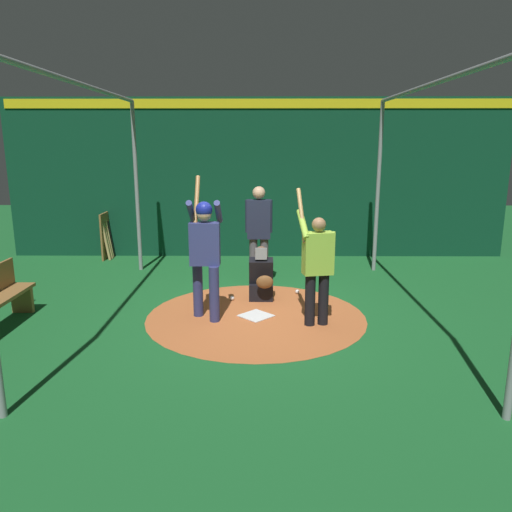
{
  "coord_description": "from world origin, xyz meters",
  "views": [
    {
      "loc": [
        7.09,
        0.06,
        2.59
      ],
      "look_at": [
        0.0,
        0.0,
        0.95
      ],
      "focal_mm": 34.39,
      "sensor_mm": 36.0,
      "label": 1
    }
  ],
  "objects_px": {
    "visitor": "(317,264)",
    "baseball_0": "(232,298)",
    "catcher": "(261,279)",
    "baseball_1": "(324,311)",
    "batter": "(205,248)",
    "baseball_2": "(297,292)",
    "umpire": "(259,230)",
    "bat_rack": "(108,236)",
    "home_plate": "(256,316)"
  },
  "relations": [
    {
      "from": "visitor",
      "to": "baseball_0",
      "type": "bearing_deg",
      "value": -141.22
    },
    {
      "from": "catcher",
      "to": "baseball_1",
      "type": "distance_m",
      "value": 1.24
    },
    {
      "from": "batter",
      "to": "baseball_2",
      "type": "relative_size",
      "value": 28.57
    },
    {
      "from": "umpire",
      "to": "bat_rack",
      "type": "distance_m",
      "value": 4.19
    },
    {
      "from": "batter",
      "to": "home_plate",
      "type": "bearing_deg",
      "value": 95.88
    },
    {
      "from": "visitor",
      "to": "bat_rack",
      "type": "relative_size",
      "value": 1.87
    },
    {
      "from": "catcher",
      "to": "baseball_2",
      "type": "height_order",
      "value": "catcher"
    },
    {
      "from": "batter",
      "to": "catcher",
      "type": "height_order",
      "value": "batter"
    },
    {
      "from": "bat_rack",
      "to": "baseball_2",
      "type": "height_order",
      "value": "bat_rack"
    },
    {
      "from": "catcher",
      "to": "bat_rack",
      "type": "bearing_deg",
      "value": -131.53
    },
    {
      "from": "batter",
      "to": "bat_rack",
      "type": "height_order",
      "value": "batter"
    },
    {
      "from": "umpire",
      "to": "baseball_2",
      "type": "relative_size",
      "value": 24.8
    },
    {
      "from": "umpire",
      "to": "baseball_0",
      "type": "distance_m",
      "value": 1.43
    },
    {
      "from": "home_plate",
      "to": "bat_rack",
      "type": "height_order",
      "value": "bat_rack"
    },
    {
      "from": "catcher",
      "to": "baseball_0",
      "type": "relative_size",
      "value": 12.51
    },
    {
      "from": "baseball_2",
      "to": "baseball_1",
      "type": "bearing_deg",
      "value": 18.15
    },
    {
      "from": "batter",
      "to": "baseball_1",
      "type": "xyz_separation_m",
      "value": [
        -0.21,
        1.8,
        -1.04
      ]
    },
    {
      "from": "umpire",
      "to": "baseball_2",
      "type": "distance_m",
      "value": 1.33
    },
    {
      "from": "bat_rack",
      "to": "baseball_1",
      "type": "height_order",
      "value": "bat_rack"
    },
    {
      "from": "umpire",
      "to": "baseball_1",
      "type": "distance_m",
      "value": 2.11
    },
    {
      "from": "umpire",
      "to": "baseball_1",
      "type": "relative_size",
      "value": 24.8
    },
    {
      "from": "batter",
      "to": "bat_rack",
      "type": "distance_m",
      "value": 4.89
    },
    {
      "from": "baseball_0",
      "to": "baseball_1",
      "type": "xyz_separation_m",
      "value": [
        0.64,
        1.46,
        0.0
      ]
    },
    {
      "from": "visitor",
      "to": "baseball_0",
      "type": "relative_size",
      "value": 26.5
    },
    {
      "from": "batter",
      "to": "bat_rack",
      "type": "relative_size",
      "value": 2.01
    },
    {
      "from": "catcher",
      "to": "bat_rack",
      "type": "height_order",
      "value": "bat_rack"
    },
    {
      "from": "bat_rack",
      "to": "baseball_1",
      "type": "xyz_separation_m",
      "value": [
        3.83,
        4.49,
        -0.45
      ]
    },
    {
      "from": "batter",
      "to": "baseball_0",
      "type": "bearing_deg",
      "value": 157.97
    },
    {
      "from": "home_plate",
      "to": "catcher",
      "type": "xyz_separation_m",
      "value": [
        -0.84,
        0.08,
        0.35
      ]
    },
    {
      "from": "umpire",
      "to": "baseball_2",
      "type": "xyz_separation_m",
      "value": [
        0.55,
        0.68,
        -1.0
      ]
    },
    {
      "from": "visitor",
      "to": "baseball_2",
      "type": "relative_size",
      "value": 26.5
    },
    {
      "from": "catcher",
      "to": "bat_rack",
      "type": "relative_size",
      "value": 0.88
    },
    {
      "from": "home_plate",
      "to": "batter",
      "type": "distance_m",
      "value": 1.31
    },
    {
      "from": "baseball_2",
      "to": "bat_rack",
      "type": "bearing_deg",
      "value": -124.06
    },
    {
      "from": "home_plate",
      "to": "umpire",
      "type": "height_order",
      "value": "umpire"
    },
    {
      "from": "bat_rack",
      "to": "baseball_2",
      "type": "xyz_separation_m",
      "value": [
        2.81,
        4.16,
        -0.45
      ]
    },
    {
      "from": "home_plate",
      "to": "batter",
      "type": "relative_size",
      "value": 0.2
    },
    {
      "from": "batter",
      "to": "bat_rack",
      "type": "xyz_separation_m",
      "value": [
        -4.04,
        -2.69,
        -0.59
      ]
    },
    {
      "from": "baseball_0",
      "to": "baseball_2",
      "type": "bearing_deg",
      "value": 108.48
    },
    {
      "from": "bat_rack",
      "to": "baseball_2",
      "type": "distance_m",
      "value": 5.04
    },
    {
      "from": "catcher",
      "to": "visitor",
      "type": "bearing_deg",
      "value": 34.22
    },
    {
      "from": "bat_rack",
      "to": "baseball_0",
      "type": "distance_m",
      "value": 4.43
    },
    {
      "from": "visitor",
      "to": "baseball_0",
      "type": "xyz_separation_m",
      "value": [
        -1.1,
        -1.28,
        -0.87
      ]
    },
    {
      "from": "bat_rack",
      "to": "baseball_0",
      "type": "relative_size",
      "value": 14.2
    },
    {
      "from": "baseball_1",
      "to": "bat_rack",
      "type": "bearing_deg",
      "value": -130.42
    },
    {
      "from": "batter",
      "to": "baseball_1",
      "type": "height_order",
      "value": "batter"
    },
    {
      "from": "home_plate",
      "to": "batter",
      "type": "bearing_deg",
      "value": -84.12
    },
    {
      "from": "batter",
      "to": "baseball_2",
      "type": "xyz_separation_m",
      "value": [
        -1.23,
        1.47,
        -1.04
      ]
    },
    {
      "from": "visitor",
      "to": "bat_rack",
      "type": "distance_m",
      "value": 6.1
    },
    {
      "from": "home_plate",
      "to": "bat_rack",
      "type": "relative_size",
      "value": 0.4
    }
  ]
}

